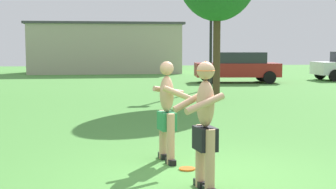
# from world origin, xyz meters

# --- Properties ---
(ground_plane) EXTENTS (80.00, 80.00, 0.00)m
(ground_plane) POSITION_xyz_m (0.00, 0.00, 0.00)
(ground_plane) COLOR #4C8E3D
(player_with_cap) EXTENTS (0.65, 0.74, 1.72)m
(player_with_cap) POSITION_xyz_m (-0.20, -0.52, 0.95)
(player_with_cap) COLOR black
(player_with_cap) RESTS_ON ground_plane
(player_in_green) EXTENTS (0.64, 0.75, 1.66)m
(player_in_green) POSITION_xyz_m (-0.47, 1.16, 0.87)
(player_in_green) COLOR black
(player_in_green) RESTS_ON ground_plane
(frisbee) EXTENTS (0.25, 0.25, 0.03)m
(frisbee) POSITION_xyz_m (-0.24, 0.58, 0.01)
(frisbee) COLOR orange
(frisbee) RESTS_ON ground_plane
(car_red_mid_lot) EXTENTS (4.46, 2.38, 1.58)m
(car_red_mid_lot) POSITION_xyz_m (5.47, 17.85, 0.82)
(car_red_mid_lot) COLOR maroon
(car_red_mid_lot) RESTS_ON ground_plane
(lamp_post) EXTENTS (0.60, 0.24, 5.65)m
(lamp_post) POSITION_xyz_m (3.24, 14.38, 3.47)
(lamp_post) COLOR black
(lamp_post) RESTS_ON ground_plane
(outbuilding_behind_lot) EXTENTS (10.71, 4.74, 3.52)m
(outbuilding_behind_lot) POSITION_xyz_m (-1.28, 28.16, 1.76)
(outbuilding_behind_lot) COLOR #B2A893
(outbuilding_behind_lot) RESTS_ON ground_plane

